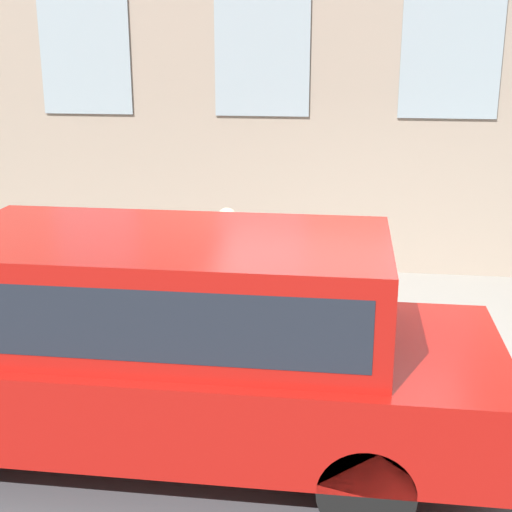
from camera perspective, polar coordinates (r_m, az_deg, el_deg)
The scene contains 5 objects.
ground_plane at distance 6.99m, azimuth 6.92°, elevation -9.84°, with size 80.00×80.00×0.00m, color #47474C.
sidewalk at distance 8.35m, azimuth 7.12°, elevation -4.77°, with size 3.05×60.00×0.14m.
fire_hydrant at distance 7.29m, azimuth 2.40°, elevation -4.38°, with size 0.32×0.44×0.69m.
person at distance 7.54m, azimuth -2.31°, elevation -0.06°, with size 0.32×0.21×1.33m.
parked_truck_red_near at distance 5.49m, azimuth -7.51°, elevation -6.05°, with size 1.84×5.21×1.76m.
Camera 1 is at (-6.26, -0.00, 3.10)m, focal length 50.00 mm.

